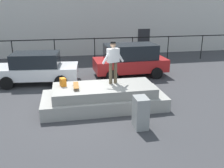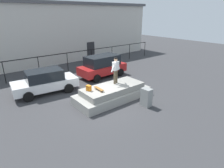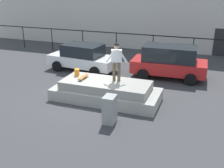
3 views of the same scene
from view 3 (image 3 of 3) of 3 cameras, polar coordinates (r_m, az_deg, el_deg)
The scene contains 10 objects.
ground_plane at distance 13.02m, azimuth -4.39°, elevation -2.69°, with size 60.00×60.00×0.00m, color #38383A.
concrete_ledge at distance 12.53m, azimuth -1.29°, elevation -1.57°, with size 4.93×2.07×0.90m.
skateboarder at distance 12.12m, azimuth 0.97°, elevation 5.15°, with size 0.97×0.38×1.71m.
skateboard at distance 12.71m, azimuth -6.01°, elevation 1.51°, with size 0.24×0.84×0.12m.
backpack at distance 13.18m, azimuth -7.34°, elevation 2.44°, with size 0.28×0.20×0.33m, color orange.
car_white_sedan_near at distance 16.77m, azimuth -6.08°, elevation 5.62°, with size 4.38×2.33×1.61m.
car_red_hatchback_mid at distance 15.65m, azimuth 11.86°, elevation 4.68°, with size 4.16×2.16×1.83m.
utility_box at distance 10.47m, azimuth -0.48°, elevation -5.36°, with size 0.44×0.60×1.11m, color gray.
fence_row at distance 19.31m, azimuth 4.68°, elevation 9.06°, with size 24.06×0.06×1.77m.
warehouse_building at distance 25.80m, azimuth 9.21°, elevation 15.99°, with size 29.22×8.75×6.29m.
Camera 3 is at (5.05, -10.84, 5.15)m, focal length 43.66 mm.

